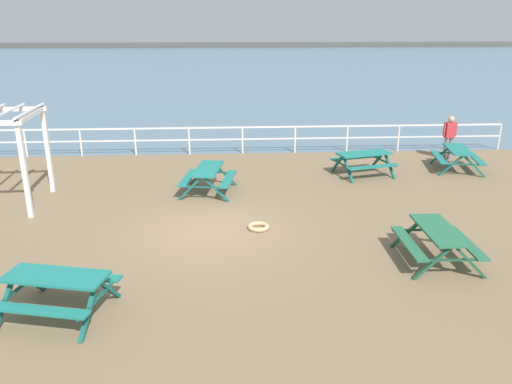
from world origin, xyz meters
TOP-DOWN VIEW (x-y plane):
  - ground_plane at (0.00, 0.00)m, footprint 30.00×24.00m
  - sea_band at (0.00, 52.75)m, footprint 142.00×90.00m
  - distant_shoreline at (0.00, 95.75)m, footprint 142.00×6.00m
  - seaward_railing at (-0.00, 7.75)m, footprint 23.07×0.07m
  - picnic_table_near_right at (-0.17, 2.98)m, footprint 1.79×2.02m
  - picnic_table_mid_centre at (-2.63, -3.71)m, footprint 2.10×1.88m
  - picnic_table_far_right at (4.91, -2.07)m, footprint 1.58×1.83m
  - picnic_table_seaward at (5.05, 4.55)m, footprint 2.12×1.90m
  - picnic_table_corner at (8.50, 4.92)m, footprint 1.83×2.05m
  - visitor at (8.76, 6.34)m, footprint 0.53×0.24m
  - rope_coil at (1.18, 0.00)m, footprint 0.55×0.55m

SIDE VIEW (x-z plane):
  - ground_plane at x=0.00m, z-range -0.20..0.00m
  - sea_band at x=0.00m, z-range 0.00..0.00m
  - distant_shoreline at x=0.00m, z-range -0.90..0.90m
  - rope_coil at x=1.18m, z-range 0.00..0.11m
  - picnic_table_near_right at x=-0.17m, z-range 0.19..0.98m
  - picnic_table_mid_centre at x=-2.63m, z-range 0.19..0.98m
  - picnic_table_far_right at x=4.91m, z-range 0.19..0.98m
  - picnic_table_seaward at x=5.05m, z-range 0.19..0.98m
  - picnic_table_corner at x=8.50m, z-range 0.19..0.98m
  - seaward_railing at x=0.00m, z-range 0.22..1.30m
  - visitor at x=8.76m, z-range 0.12..1.78m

